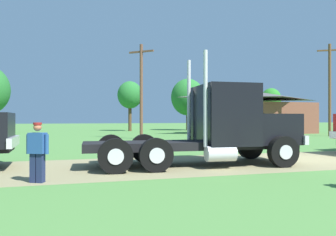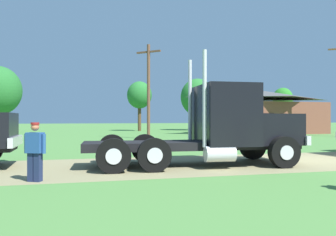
{
  "view_description": "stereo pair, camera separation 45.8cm",
  "coord_description": "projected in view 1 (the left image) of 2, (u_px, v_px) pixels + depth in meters",
  "views": [
    {
      "loc": [
        -9.34,
        -11.13,
        1.67
      ],
      "look_at": [
        -6.2,
        -0.03,
        1.69
      ],
      "focal_mm": 34.63,
      "sensor_mm": 36.0,
      "label": 1
    },
    {
      "loc": [
        -8.9,
        -11.25,
        1.67
      ],
      "look_at": [
        -6.2,
        -0.03,
        1.69
      ],
      "focal_mm": 34.63,
      "sensor_mm": 36.0,
      "label": 2
    }
  ],
  "objects": [
    {
      "name": "utility_pole_far",
      "position": [
        330.0,
        87.0,
        30.71
      ],
      "size": [
        1.97,
        1.23,
        8.75
      ],
      "color": "brown",
      "rests_on": "ground_plane"
    },
    {
      "name": "tree_mid",
      "position": [
        130.0,
        95.0,
        43.0
      ],
      "size": [
        3.3,
        3.3,
        6.62
      ],
      "color": "#513823",
      "rests_on": "ground_plane"
    },
    {
      "name": "ground_plane",
      "position": [
        313.0,
        159.0,
        13.25
      ],
      "size": [
        200.0,
        200.0,
        0.0
      ],
      "primitive_type": "plane",
      "color": "#4C803C"
    },
    {
      "name": "truck_foreground_white",
      "position": [
        223.0,
        127.0,
        11.82
      ],
      "size": [
        7.81,
        3.04,
        3.93
      ],
      "color": "black",
      "rests_on": "ground_plane"
    },
    {
      "name": "tree_far_right",
      "position": [
        271.0,
        99.0,
        57.28
      ],
      "size": [
        3.44,
        3.44,
        7.03
      ],
      "color": "#513823",
      "rests_on": "ground_plane"
    },
    {
      "name": "dirt_track",
      "position": [
        313.0,
        159.0,
        13.25
      ],
      "size": [
        120.0,
        5.02,
        0.01
      ],
      "primitive_type": "cube",
      "color": "#878058",
      "rests_on": "ground_plane"
    },
    {
      "name": "utility_pole_near",
      "position": [
        141.0,
        89.0,
        26.32
      ],
      "size": [
        1.8,
        1.5,
        7.71
      ],
      "color": "brown",
      "rests_on": "ground_plane"
    },
    {
      "name": "visitor_by_barrel",
      "position": [
        37.0,
        150.0,
        8.42
      ],
      "size": [
        0.57,
        0.41,
        1.57
      ],
      "color": "#264C8C",
      "rests_on": "ground_plane"
    },
    {
      "name": "shed_building",
      "position": [
        253.0,
        113.0,
        36.63
      ],
      "size": [
        13.78,
        8.12,
        4.77
      ],
      "color": "brown",
      "rests_on": "ground_plane"
    },
    {
      "name": "tree_right",
      "position": [
        188.0,
        97.0,
        45.62
      ],
      "size": [
        4.7,
        4.7,
        7.27
      ],
      "color": "#513823",
      "rests_on": "ground_plane"
    }
  ]
}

